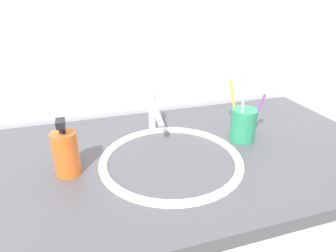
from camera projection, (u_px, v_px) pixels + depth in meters
name	position (u px, v px, depth m)	size (l,w,h in m)	color
tiled_wall_back	(138.00, 10.00, 0.98)	(2.46, 0.04, 2.40)	silver
sink_basin	(171.00, 170.00, 0.80)	(0.39, 0.39, 0.10)	white
faucet	(153.00, 112.00, 0.92)	(0.02, 0.16, 0.14)	silver
toothbrush_cup	(243.00, 125.00, 0.88)	(0.08, 0.08, 0.10)	#2D9966
toothbrush_purple	(258.00, 110.00, 0.86)	(0.06, 0.02, 0.17)	purple
toothbrush_white	(243.00, 106.00, 0.83)	(0.03, 0.03, 0.21)	white
toothbrush_yellow	(233.00, 100.00, 0.87)	(0.05, 0.05, 0.21)	yellow
soap_dispenser	(66.00, 153.00, 0.71)	(0.06, 0.06, 0.15)	orange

